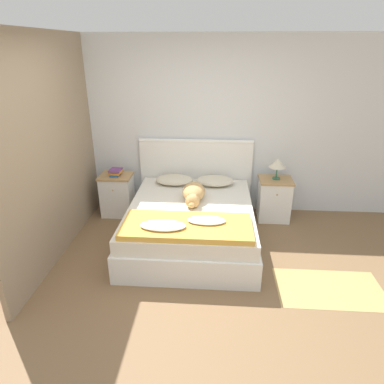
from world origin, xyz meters
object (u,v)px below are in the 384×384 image
object	(u,v)px
pillow_left	(174,180)
nightstand_right	(274,199)
nightstand_left	(117,195)
table_lamp	(278,164)
bed	(191,224)
dog	(194,193)
pillow_right	(215,181)
book_stack	(115,172)

from	to	relation	value
pillow_left	nightstand_right	bearing A→B (deg)	-0.08
nightstand_left	table_lamp	world-z (taller)	table_lamp
bed	nightstand_left	xyz separation A→B (m)	(-1.17, 0.73, 0.06)
pillow_left	dog	xyz separation A→B (m)	(0.32, -0.58, 0.04)
nightstand_left	pillow_right	size ratio (longest dim) A/B	1.15
bed	nightstand_left	world-z (taller)	nightstand_left
dog	bed	bearing A→B (deg)	-99.29
bed	nightstand_right	distance (m)	1.38
table_lamp	bed	bearing A→B (deg)	-147.77
pillow_left	table_lamp	world-z (taller)	table_lamp
table_lamp	book_stack	bearing A→B (deg)	-179.83
bed	pillow_right	bearing A→B (deg)	67.85
bed	pillow_right	size ratio (longest dim) A/B	3.57
bed	nightstand_left	distance (m)	1.38
nightstand_left	dog	size ratio (longest dim) A/B	0.95
bed	pillow_right	world-z (taller)	pillow_right
bed	nightstand_right	size ratio (longest dim) A/B	3.10
book_stack	table_lamp	world-z (taller)	table_lamp
nightstand_left	pillow_right	xyz separation A→B (m)	(1.46, 0.00, 0.26)
table_lamp	dog	bearing A→B (deg)	-152.90
pillow_right	book_stack	world-z (taller)	book_stack
dog	table_lamp	size ratio (longest dim) A/B	2.16
dog	table_lamp	xyz separation A→B (m)	(1.14, 0.58, 0.24)
table_lamp	pillow_right	bearing A→B (deg)	-179.55
dog	book_stack	bearing A→B (deg)	154.11
nightstand_left	nightstand_right	bearing A→B (deg)	0.00
nightstand_left	pillow_left	size ratio (longest dim) A/B	1.15
nightstand_right	dog	size ratio (longest dim) A/B	0.95
pillow_left	pillow_right	xyz separation A→B (m)	(0.59, 0.00, 0.00)
pillow_left	book_stack	distance (m)	0.87
nightstand_right	table_lamp	distance (m)	0.54
table_lamp	pillow_left	bearing A→B (deg)	-179.73
nightstand_right	dog	distance (m)	1.31
bed	book_stack	xyz separation A→B (m)	(-1.16, 0.73, 0.42)
pillow_left	book_stack	world-z (taller)	book_stack
nightstand_right	bed	bearing A→B (deg)	-148.08
nightstand_right	pillow_left	distance (m)	1.49
nightstand_left	book_stack	size ratio (longest dim) A/B	2.90
nightstand_right	pillow_right	bearing A→B (deg)	179.87
bed	book_stack	distance (m)	1.44
bed	table_lamp	bearing A→B (deg)	32.23
nightstand_right	table_lamp	size ratio (longest dim) A/B	2.06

